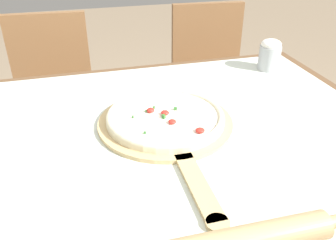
{
  "coord_description": "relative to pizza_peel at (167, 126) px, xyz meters",
  "views": [
    {
      "loc": [
        -0.26,
        -0.83,
        1.3
      ],
      "look_at": [
        -0.04,
        0.01,
        0.79
      ],
      "focal_mm": 38.0,
      "sensor_mm": 36.0,
      "label": 1
    }
  ],
  "objects": [
    {
      "name": "pizza_peel",
      "position": [
        0.0,
        0.0,
        0.0
      ],
      "size": [
        0.39,
        0.63,
        0.01
      ],
      "color": "tan",
      "rests_on": "towel_cloth"
    },
    {
      "name": "pizza",
      "position": [
        0.0,
        0.02,
        0.02
      ],
      "size": [
        0.34,
        0.34,
        0.03
      ],
      "color": "beige",
      "rests_on": "pizza_peel"
    },
    {
      "name": "dining_table",
      "position": [
        0.04,
        -0.02,
        -0.11
      ],
      "size": [
        1.28,
        1.05,
        0.76
      ],
      "color": "brown",
      "rests_on": "ground_plane"
    },
    {
      "name": "flour_cup",
      "position": [
        0.5,
        0.33,
        0.06
      ],
      "size": [
        0.08,
        0.08,
        0.12
      ],
      "color": "#B2B7BC",
      "rests_on": "towel_cloth"
    },
    {
      "name": "chair_right",
      "position": [
        0.46,
        0.83,
        -0.25
      ],
      "size": [
        0.44,
        0.44,
        0.9
      ],
      "rotation": [
        0.0,
        0.0,
        -0.1
      ],
      "color": "brown",
      "rests_on": "ground_plane"
    },
    {
      "name": "chair_left",
      "position": [
        -0.36,
        0.83,
        -0.25
      ],
      "size": [
        0.43,
        0.43,
        0.9
      ],
      "rotation": [
        0.0,
        0.0,
        -0.07
      ],
      "color": "brown",
      "rests_on": "ground_plane"
    },
    {
      "name": "towel_cloth",
      "position": [
        0.04,
        -0.02,
        -0.01
      ],
      "size": [
        1.2,
        0.97,
        0.0
      ],
      "color": "silver",
      "rests_on": "dining_table"
    }
  ]
}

